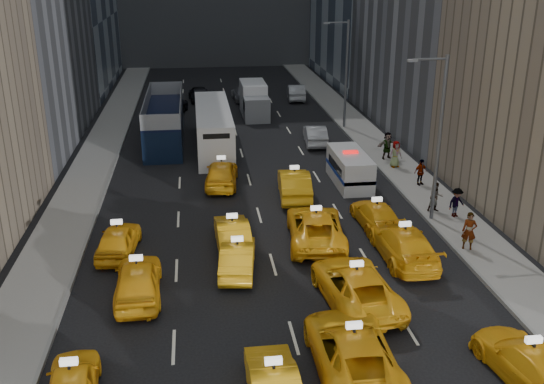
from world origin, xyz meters
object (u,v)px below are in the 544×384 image
(city_bus, at_px, (213,128))
(box_truck, at_px, (254,100))
(double_decker, at_px, (165,119))
(pedestrian_0, at_px, (469,231))
(nypd_van, at_px, (350,169))

(city_bus, distance_m, box_truck, 10.84)
(double_decker, relative_size, box_truck, 1.84)
(double_decker, relative_size, pedestrian_0, 6.50)
(pedestrian_0, bearing_deg, double_decker, 149.89)
(box_truck, distance_m, pedestrian_0, 30.44)
(city_bus, relative_size, pedestrian_0, 6.42)
(city_bus, bearing_deg, nypd_van, -48.35)
(nypd_van, height_order, pedestrian_0, nypd_van)
(nypd_van, relative_size, box_truck, 0.77)
(nypd_van, bearing_deg, pedestrian_0, -69.79)
(double_decker, height_order, pedestrian_0, double_decker)
(pedestrian_0, bearing_deg, city_bus, 145.65)
(double_decker, bearing_deg, box_truck, 41.78)
(nypd_van, xyz_separation_m, pedestrian_0, (3.32, -10.31, 0.11))
(double_decker, distance_m, pedestrian_0, 26.72)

